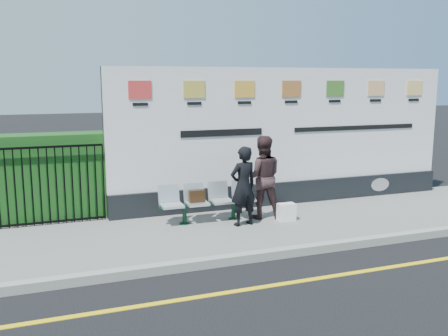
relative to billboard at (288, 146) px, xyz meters
name	(u,v)px	position (x,y,z in m)	size (l,w,h in m)	color
ground	(375,270)	(-0.50, -3.85, -1.42)	(80.00, 80.00, 0.00)	black
pavement	(296,223)	(-0.50, -1.35, -1.36)	(14.00, 3.00, 0.12)	slate
kerb	(338,245)	(-0.50, -2.85, -1.35)	(14.00, 0.18, 0.14)	gray
yellow_line	(375,270)	(-0.50, -3.85, -1.42)	(14.00, 0.10, 0.01)	yellow
billboard	(288,146)	(0.00, 0.00, 0.00)	(8.00, 0.30, 3.00)	black
hedge	(48,177)	(-5.08, 0.45, -0.45)	(2.35, 0.70, 1.70)	#184A17
railing	(48,185)	(-5.08, 0.00, -0.53)	(2.05, 0.06, 1.54)	black
bench	(209,211)	(-2.15, -0.86, -1.09)	(1.92, 0.51, 0.41)	silver
woman_left	(243,186)	(-1.62, -1.31, -0.54)	(0.55, 0.36, 1.52)	black
woman_right	(262,177)	(-1.07, -0.94, -0.47)	(0.81, 0.63, 1.66)	#352224
handbag_brown	(197,196)	(-2.40, -0.85, -0.77)	(0.30, 0.13, 0.24)	black
carrier_bag_white	(286,212)	(-0.71, -1.32, -1.13)	(0.34, 0.21, 0.34)	white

